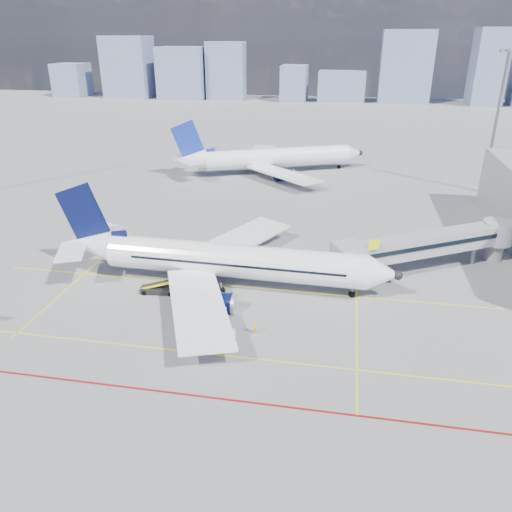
{
  "coord_description": "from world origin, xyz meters",
  "views": [
    {
      "loc": [
        11.64,
        -44.02,
        27.86
      ],
      "look_at": [
        2.07,
        8.48,
        4.0
      ],
      "focal_mm": 35.0,
      "sensor_mm": 36.0,
      "label": 1
    }
  ],
  "objects": [
    {
      "name": "distant_skyline",
      "position": [
        -21.54,
        190.0,
        11.66
      ],
      "size": [
        250.01,
        16.0,
        30.32
      ],
      "color": "slate",
      "rests_on": "ground"
    },
    {
      "name": "jet_bridge",
      "position": [
        23.51,
        16.91,
        3.74
      ],
      "size": [
        23.55,
        15.78,
        6.3
      ],
      "color": "#9A9CA2",
      "rests_on": "ground"
    },
    {
      "name": "baggage_tug",
      "position": [
        1.05,
        -3.32,
        0.66
      ],
      "size": [
        2.22,
        1.73,
        1.37
      ],
      "rotation": [
        0.0,
        0.0,
        0.31
      ],
      "color": "white",
      "rests_on": "ground"
    },
    {
      "name": "cargo_dolly",
      "position": [
        -0.96,
        -1.12,
        1.02
      ],
      "size": [
        3.59,
        1.98,
        1.87
      ],
      "rotation": [
        0.0,
        0.0,
        0.14
      ],
      "color": "black",
      "rests_on": "ground"
    },
    {
      "name": "second_aircraft",
      "position": [
        -4.54,
        61.66,
        3.22
      ],
      "size": [
        40.19,
        33.89,
        12.4
      ],
      "rotation": [
        0.0,
        0.0,
        0.42
      ],
      "color": "white",
      "rests_on": "ground"
    },
    {
      "name": "ground",
      "position": [
        0.0,
        0.0,
        0.0
      ],
      "size": [
        420.0,
        420.0,
        0.0
      ],
      "primitive_type": "plane",
      "color": "gray",
      "rests_on": "ground"
    },
    {
      "name": "floodlight_mast_ne",
      "position": [
        38.0,
        55.0,
        13.59
      ],
      "size": [
        3.2,
        0.61,
        25.45
      ],
      "color": "slate",
      "rests_on": "ground"
    },
    {
      "name": "main_aircraft",
      "position": [
        -2.27,
        8.24,
        3.22
      ],
      "size": [
        41.54,
        36.19,
        12.1
      ],
      "rotation": [
        0.0,
        0.0,
        -0.03
      ],
      "color": "white",
      "rests_on": "ground"
    },
    {
      "name": "apron_markings",
      "position": [
        -0.58,
        -3.91,
        0.01
      ],
      "size": [
        90.0,
        35.12,
        0.01
      ],
      "color": "#FFF90D",
      "rests_on": "ground"
    },
    {
      "name": "ramp_worker",
      "position": [
        3.84,
        -1.81,
        0.82
      ],
      "size": [
        0.59,
        0.7,
        1.64
      ],
      "primitive_type": "imported",
      "rotation": [
        0.0,
        0.0,
        1.19
      ],
      "color": "yellow",
      "rests_on": "ground"
    },
    {
      "name": "belt_loader",
      "position": [
        -8.71,
        4.79,
        0.62
      ],
      "size": [
        5.97,
        1.91,
        2.41
      ],
      "rotation": [
        0.0,
        0.0,
        0.08
      ],
      "color": "black",
      "rests_on": "ground"
    }
  ]
}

